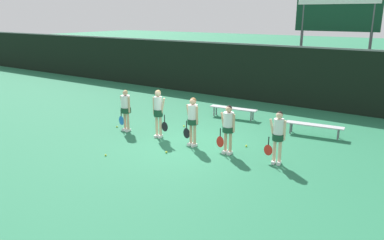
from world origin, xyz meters
TOP-DOWN VIEW (x-y plane):
  - ground_plane at (0.00, 0.00)m, footprint 140.00×140.00m
  - fence_windscreen at (0.00, 7.66)m, footprint 60.00×0.08m
  - scoreboard at (2.17, 9.59)m, footprint 4.09×0.15m
  - bench_courtside at (3.25, 3.50)m, footprint 2.15×0.61m
  - bench_far at (-0.50, 4.03)m, footprint 2.17×0.59m
  - player_0 at (-3.07, -0.05)m, footprint 0.67×0.40m
  - player_1 at (-1.52, 0.05)m, footprint 0.62×0.34m
  - player_2 at (0.06, -0.01)m, footprint 0.65×0.38m
  - player_3 at (1.45, 0.01)m, footprint 0.67×0.39m
  - player_4 at (3.12, 0.09)m, footprint 0.62×0.35m
  - tennis_ball_0 at (-1.73, -2.45)m, footprint 0.06×0.06m
  - tennis_ball_1 at (1.68, 0.93)m, footprint 0.07×0.07m
  - tennis_ball_2 at (-1.51, 1.66)m, footprint 0.07×0.07m
  - tennis_ball_3 at (-3.73, 0.05)m, footprint 0.06×0.06m
  - tennis_ball_4 at (-0.25, -1.12)m, footprint 0.07×0.07m

SIDE VIEW (x-z plane):
  - ground_plane at x=0.00m, z-range 0.00..0.00m
  - tennis_ball_0 at x=-1.73m, z-range 0.00..0.06m
  - tennis_ball_3 at x=-3.73m, z-range 0.00..0.06m
  - tennis_ball_2 at x=-1.51m, z-range 0.00..0.07m
  - tennis_ball_4 at x=-0.25m, z-range 0.00..0.07m
  - tennis_ball_1 at x=1.68m, z-range 0.00..0.07m
  - bench_courtside at x=3.25m, z-range 0.17..0.61m
  - bench_far at x=-0.50m, z-range 0.17..0.63m
  - player_3 at x=1.45m, z-range 0.15..1.79m
  - player_0 at x=-3.07m, z-range 0.15..1.79m
  - player_4 at x=3.12m, z-range 0.15..1.82m
  - player_2 at x=0.06m, z-range 0.17..1.90m
  - player_1 at x=-1.52m, z-range 0.17..1.98m
  - fence_windscreen at x=0.00m, z-range 0.01..3.00m
  - scoreboard at x=2.17m, z-range 1.47..6.73m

